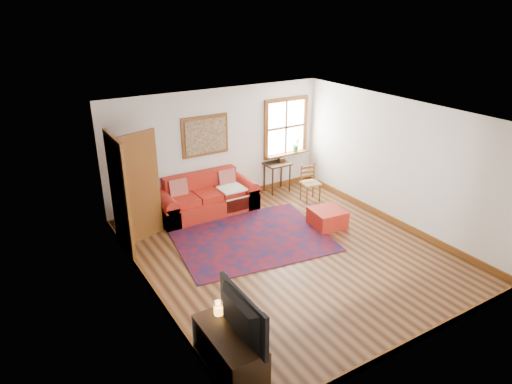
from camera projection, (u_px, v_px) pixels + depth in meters
ground at (290, 254)px, 8.10m from camera, size 5.50×5.50×0.00m
room_envelope at (293, 166)px, 7.47m from camera, size 5.04×5.54×2.52m
window at (287, 133)px, 10.57m from camera, size 1.18×0.20×1.38m
doorway at (131, 190)px, 8.04m from camera, size 0.89×1.08×2.14m
framed_artwork at (205, 136)px, 9.49m from camera, size 1.05×0.07×0.85m
persian_rug at (251, 238)px, 8.61m from camera, size 3.06×2.59×0.02m
red_leather_sofa at (206, 200)px, 9.59m from camera, size 2.10×0.87×0.82m
red_ottoman at (327, 218)px, 9.03m from camera, size 0.68×0.68×0.35m
side_table at (277, 168)px, 10.54m from camera, size 0.58×0.43×0.70m
ladder_back_chair at (310, 181)px, 10.15m from camera, size 0.43×0.42×0.82m
media_cabinet at (230, 353)px, 5.40m from camera, size 0.48×1.07×0.59m
television at (235, 318)px, 5.09m from camera, size 0.13×1.02×0.58m
candle_hurricane at (218, 309)px, 5.57m from camera, size 0.12×0.12×0.18m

